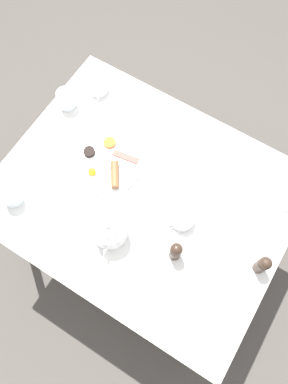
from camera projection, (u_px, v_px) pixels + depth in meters
The scene contains 13 objects.
ground_plane at pixel (144, 239), 2.13m from camera, with size 8.00×8.00×0.00m, color #4C4742.
table at pixel (144, 200), 1.51m from camera, with size 0.88×1.12×0.73m.
breakfast_plate at pixel (107, 162), 1.49m from camera, with size 0.30×0.30×0.04m.
teapot_near at pixel (110, 230), 1.34m from camera, with size 0.20×0.12×0.13m.
teacup_with_saucer_left at pixel (182, 220), 1.38m from camera, with size 0.15×0.15×0.06m.
teacup_with_saucer_right at pixel (98, 88), 1.59m from camera, with size 0.15×0.15×0.06m.
water_glass_tall at pixel (66, 99), 1.55m from camera, with size 0.07×0.07×0.08m.
water_glass_short at pixel (11, 196), 1.40m from camera, with size 0.07×0.07×0.08m.
pepper_grinder at pixel (263, 265), 1.29m from camera, with size 0.04×0.04×0.11m.
salt_grinder at pixel (176, 251), 1.31m from camera, with size 0.04×0.04×0.11m.
napkin_folded at pixel (269, 193), 1.44m from camera, with size 0.21×0.20×0.01m.
fork_by_plate at pixel (176, 175), 1.47m from camera, with size 0.10×0.14×0.00m.
knife_by_plate at pixel (198, 313), 1.29m from camera, with size 0.22×0.05×0.00m.
Camera 1 is at (-0.44, -0.27, 2.08)m, focal length 35.00 mm.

